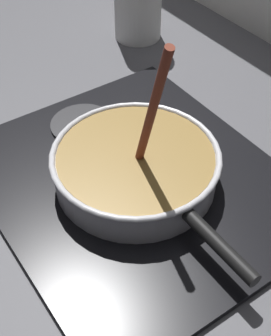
% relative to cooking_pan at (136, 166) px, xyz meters
% --- Properties ---
extents(ground, '(2.40, 1.60, 0.04)m').
position_rel_cooking_pan_xyz_m(ground, '(0.01, -0.23, -0.07)').
color(ground, '#4C4C51').
extents(hob_plate, '(0.56, 0.48, 0.01)m').
position_rel_cooking_pan_xyz_m(hob_plate, '(-0.00, -0.00, -0.04)').
color(hob_plate, black).
rests_on(hob_plate, ground).
extents(burner_ring, '(0.16, 0.16, 0.01)m').
position_rel_cooking_pan_xyz_m(burner_ring, '(-0.00, -0.00, -0.03)').
color(burner_ring, '#592D0C').
rests_on(burner_ring, hob_plate).
extents(spare_burner, '(0.13, 0.13, 0.01)m').
position_rel_cooking_pan_xyz_m(spare_burner, '(-0.19, -0.00, -0.03)').
color(spare_burner, '#262628').
rests_on(spare_burner, hob_plate).
extents(cooking_pan, '(0.43, 0.29, 0.30)m').
position_rel_cooking_pan_xyz_m(cooking_pan, '(0.00, 0.00, 0.00)').
color(cooking_pan, silver).
rests_on(cooking_pan, hob_plate).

